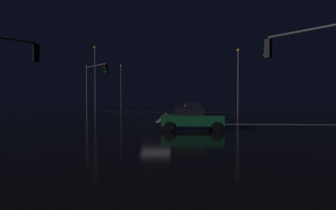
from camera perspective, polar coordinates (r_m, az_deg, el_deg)
The scene contains 15 objects.
ground at distance 21.76m, azimuth -2.78°, elevation -4.43°, with size 120.00×120.00×0.10m, color black.
stop_line_north at distance 30.92m, azimuth -1.11°, elevation -2.65°, with size 0.35×15.88×0.01m.
centre_line_ns at distance 42.48m, azimuth -0.04°, elevation -1.59°, with size 22.00×0.15×0.01m.
crosswalk_bar_east at distance 22.82m, azimuth 21.27°, elevation -4.12°, with size 15.88×0.40×0.01m.
sedan_black at distance 32.72m, azimuth 5.93°, elevation -1.04°, with size 2.02×4.33×1.57m.
sedan_blue at distance 38.43m, azimuth 5.25°, elevation -0.71°, with size 2.02×4.33×1.57m.
sedan_gray at distance 43.94m, azimuth 5.57°, elevation -0.46°, with size 2.02×4.33×1.57m.
sedan_orange at distance 49.86m, azimuth 5.30°, elevation -0.26°, with size 2.02×4.33×1.57m.
sedan_red at distance 56.38m, azimuth 4.49°, elevation -0.09°, with size 2.02×4.33×1.57m.
sedan_green_crossing at distance 17.65m, azimuth 5.31°, elevation -2.98°, with size 4.33×2.02×1.57m.
traffic_signal_se at distance 14.67m, azimuth 28.91°, elevation 8.72°, with size 2.89×2.89×5.88m.
traffic_signal_nw at distance 31.52m, azimuth -16.28°, elevation 5.49°, with size 3.78×3.78×6.41m.
streetlamp_left_far at distance 53.93m, azimuth -10.56°, elevation 4.72°, with size 0.44×0.44×9.41m.
streetlamp_right_near at distance 37.43m, azimuth 15.56°, elevation 6.18°, with size 0.44×0.44×9.32m.
streetlamp_left_near at distance 38.61m, azimuth -16.09°, elevation 6.49°, with size 0.44×0.44×9.93m.
Camera 1 is at (2.11, -21.55, 2.10)m, focal length 26.98 mm.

